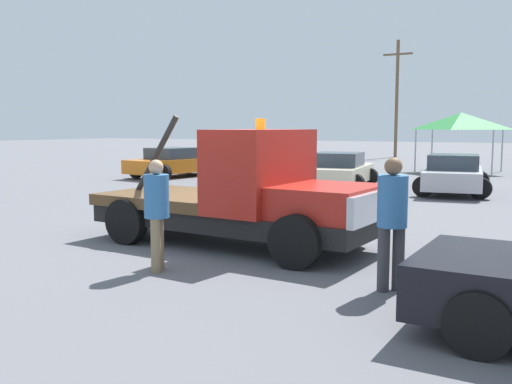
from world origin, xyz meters
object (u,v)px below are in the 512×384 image
tow_truck (249,197)px  parked_car_silver (453,174)px  parked_car_orange (176,163)px  parked_car_charcoal (256,167)px  person_at_hood (157,207)px  person_near_truck (392,215)px  utility_pole (397,96)px  parked_car_cream (339,171)px  canopy_tent_green (461,121)px

tow_truck → parked_car_silver: 11.18m
parked_car_orange → parked_car_charcoal: bearing=-89.3°
person_at_hood → parked_car_charcoal: (-5.79, 13.25, -0.37)m
tow_truck → person_at_hood: bearing=-94.8°
person_near_truck → utility_pole: (-10.08, 35.24, 3.55)m
tow_truck → person_near_truck: bearing=-23.4°
tow_truck → parked_car_cream: 10.78m
tow_truck → person_at_hood: size_ratio=3.27×
parked_car_orange → parked_car_cream: size_ratio=1.10×
parked_car_silver → canopy_tent_green: size_ratio=1.29×
parked_car_orange → utility_pole: (3.76, 22.12, 3.97)m
canopy_tent_green → utility_pole: utility_pole is taller
parked_car_silver → parked_car_cream: bearing=88.6°
parked_car_cream → canopy_tent_green: 10.47m
parked_car_orange → canopy_tent_green: bearing=-41.9°
parked_car_cream → parked_car_orange: bearing=73.7°
parked_car_cream → canopy_tent_green: canopy_tent_green is taller
person_near_truck → parked_car_charcoal: size_ratio=0.38×
tow_truck → person_at_hood: 2.33m
canopy_tent_green → utility_pole: 15.07m
parked_car_cream → parked_car_silver: bearing=-91.4°
person_at_hood → utility_pole: size_ratio=0.20×
person_at_hood → parked_car_cream: 12.99m
person_at_hood → utility_pole: 36.77m
parked_car_cream → utility_pole: 23.94m
person_near_truck → utility_pole: utility_pole is taller
tow_truck → person_at_hood: tow_truck is taller
parked_car_charcoal → parked_car_cream: (3.75, -0.42, -0.00)m
tow_truck → canopy_tent_green: canopy_tent_green is taller
tow_truck → parked_car_cream: tow_truck is taller
person_near_truck → parked_car_cream: size_ratio=0.40×
person_at_hood → parked_car_charcoal: size_ratio=0.36×
parked_car_silver → utility_pole: size_ratio=0.53×
person_near_truck → utility_pole: bearing=151.4°
person_at_hood → parked_car_charcoal: person_at_hood is taller
person_near_truck → person_at_hood: person_near_truck is taller
parked_car_cream → utility_pole: (-4.55, 23.17, 3.97)m
parked_car_orange → parked_car_cream: 8.38m
tow_truck → utility_pole: size_ratio=0.66×
utility_pole → parked_car_orange: bearing=-99.7°
parked_car_charcoal → parked_car_silver: size_ratio=1.06×
person_at_hood → parked_car_silver: person_at_hood is taller
utility_pole → person_at_hood: bearing=-79.6°
person_near_truck → parked_car_orange: (-13.84, 13.12, -0.42)m
tow_truck → person_at_hood: (-0.30, -2.31, 0.07)m
parked_car_charcoal → parked_car_silver: bearing=-87.4°
tow_truck → parked_car_orange: tow_truck is taller
utility_pole → parked_car_charcoal: bearing=-88.0°
person_at_hood → parked_car_silver: (1.93, 13.36, -0.37)m
parked_car_orange → parked_car_silver: (12.27, -0.51, -0.00)m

